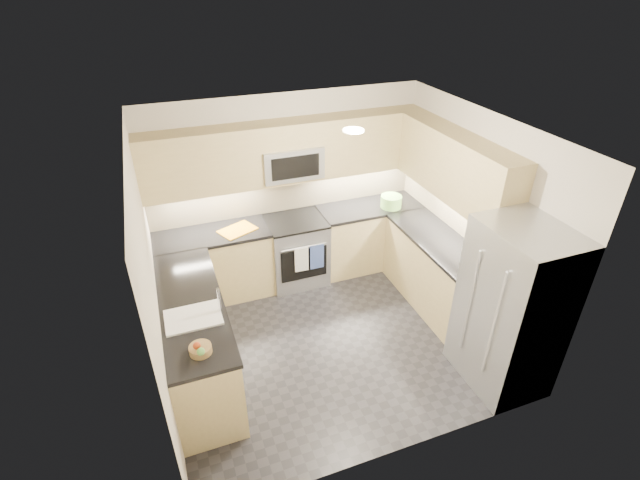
% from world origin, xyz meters
% --- Properties ---
extents(floor, '(3.60, 3.20, 0.00)m').
position_xyz_m(floor, '(0.00, 0.00, 0.00)').
color(floor, black).
rests_on(floor, ground).
extents(ceiling, '(3.60, 3.20, 0.02)m').
position_xyz_m(ceiling, '(0.00, 0.00, 2.50)').
color(ceiling, beige).
rests_on(ceiling, wall_back).
extents(wall_back, '(3.60, 0.02, 2.50)m').
position_xyz_m(wall_back, '(0.00, 1.60, 1.25)').
color(wall_back, beige).
rests_on(wall_back, floor).
extents(wall_front, '(3.60, 0.02, 2.50)m').
position_xyz_m(wall_front, '(0.00, -1.60, 1.25)').
color(wall_front, beige).
rests_on(wall_front, floor).
extents(wall_left, '(0.02, 3.20, 2.50)m').
position_xyz_m(wall_left, '(-1.80, 0.00, 1.25)').
color(wall_left, beige).
rests_on(wall_left, floor).
extents(wall_right, '(0.02, 3.20, 2.50)m').
position_xyz_m(wall_right, '(1.80, 0.00, 1.25)').
color(wall_right, beige).
rests_on(wall_right, floor).
extents(base_cab_back_left, '(1.42, 0.60, 0.90)m').
position_xyz_m(base_cab_back_left, '(-1.09, 1.30, 0.45)').
color(base_cab_back_left, tan).
rests_on(base_cab_back_left, floor).
extents(base_cab_back_right, '(1.42, 0.60, 0.90)m').
position_xyz_m(base_cab_back_right, '(1.09, 1.30, 0.45)').
color(base_cab_back_right, tan).
rests_on(base_cab_back_right, floor).
extents(base_cab_right, '(0.60, 1.70, 0.90)m').
position_xyz_m(base_cab_right, '(1.50, 0.15, 0.45)').
color(base_cab_right, tan).
rests_on(base_cab_right, floor).
extents(base_cab_peninsula, '(0.60, 2.00, 0.90)m').
position_xyz_m(base_cab_peninsula, '(-1.50, 0.00, 0.45)').
color(base_cab_peninsula, tan).
rests_on(base_cab_peninsula, floor).
extents(countertop_back_left, '(1.42, 0.63, 0.04)m').
position_xyz_m(countertop_back_left, '(-1.09, 1.30, 0.92)').
color(countertop_back_left, black).
rests_on(countertop_back_left, base_cab_back_left).
extents(countertop_back_right, '(1.42, 0.63, 0.04)m').
position_xyz_m(countertop_back_right, '(1.09, 1.30, 0.92)').
color(countertop_back_right, black).
rests_on(countertop_back_right, base_cab_back_right).
extents(countertop_right, '(0.63, 1.70, 0.04)m').
position_xyz_m(countertop_right, '(1.50, 0.15, 0.92)').
color(countertop_right, black).
rests_on(countertop_right, base_cab_right).
extents(countertop_peninsula, '(0.63, 2.00, 0.04)m').
position_xyz_m(countertop_peninsula, '(-1.50, 0.00, 0.92)').
color(countertop_peninsula, black).
rests_on(countertop_peninsula, base_cab_peninsula).
extents(upper_cab_back, '(3.60, 0.35, 0.75)m').
position_xyz_m(upper_cab_back, '(0.00, 1.43, 1.83)').
color(upper_cab_back, tan).
rests_on(upper_cab_back, wall_back).
extents(upper_cab_right, '(0.35, 1.95, 0.75)m').
position_xyz_m(upper_cab_right, '(1.62, 0.28, 1.83)').
color(upper_cab_right, tan).
rests_on(upper_cab_right, wall_right).
extents(backsplash_back, '(3.60, 0.01, 0.51)m').
position_xyz_m(backsplash_back, '(0.00, 1.60, 1.20)').
color(backsplash_back, '#C2B28C').
rests_on(backsplash_back, wall_back).
extents(backsplash_right, '(0.01, 2.30, 0.51)m').
position_xyz_m(backsplash_right, '(1.80, 0.45, 1.20)').
color(backsplash_right, '#C2B28C').
rests_on(backsplash_right, wall_right).
extents(gas_range, '(0.76, 0.65, 0.91)m').
position_xyz_m(gas_range, '(0.00, 1.28, 0.46)').
color(gas_range, gray).
rests_on(gas_range, floor).
extents(range_cooktop, '(0.76, 0.65, 0.03)m').
position_xyz_m(range_cooktop, '(0.00, 1.28, 0.92)').
color(range_cooktop, black).
rests_on(range_cooktop, gas_range).
extents(oven_door_glass, '(0.62, 0.02, 0.45)m').
position_xyz_m(oven_door_glass, '(0.00, 0.95, 0.45)').
color(oven_door_glass, black).
rests_on(oven_door_glass, gas_range).
extents(oven_handle, '(0.60, 0.02, 0.02)m').
position_xyz_m(oven_handle, '(0.00, 0.93, 0.72)').
color(oven_handle, '#B2B5BA').
rests_on(oven_handle, gas_range).
extents(microwave, '(0.76, 0.40, 0.40)m').
position_xyz_m(microwave, '(0.00, 1.40, 1.70)').
color(microwave, '#A2A5AA').
rests_on(microwave, upper_cab_back).
extents(microwave_door, '(0.60, 0.01, 0.28)m').
position_xyz_m(microwave_door, '(0.00, 1.20, 1.70)').
color(microwave_door, black).
rests_on(microwave_door, microwave).
extents(refrigerator, '(0.70, 0.90, 1.80)m').
position_xyz_m(refrigerator, '(1.45, -1.15, 0.90)').
color(refrigerator, '#A0A3A8').
rests_on(refrigerator, floor).
extents(fridge_handle_left, '(0.02, 0.02, 1.20)m').
position_xyz_m(fridge_handle_left, '(1.08, -1.33, 0.95)').
color(fridge_handle_left, '#B2B5BA').
rests_on(fridge_handle_left, refrigerator).
extents(fridge_handle_right, '(0.02, 0.02, 1.20)m').
position_xyz_m(fridge_handle_right, '(1.08, -0.97, 0.95)').
color(fridge_handle_right, '#B2B5BA').
rests_on(fridge_handle_right, refrigerator).
extents(sink_basin, '(0.52, 0.38, 0.16)m').
position_xyz_m(sink_basin, '(-1.50, -0.25, 0.88)').
color(sink_basin, white).
rests_on(sink_basin, base_cab_peninsula).
extents(faucet, '(0.03, 0.03, 0.28)m').
position_xyz_m(faucet, '(-1.24, -0.25, 1.08)').
color(faucet, silver).
rests_on(faucet, countertop_peninsula).
extents(utensil_bowl, '(0.37, 0.37, 0.16)m').
position_xyz_m(utensil_bowl, '(1.34, 1.17, 1.02)').
color(utensil_bowl, '#7AC454').
rests_on(utensil_bowl, countertop_back_right).
extents(cutting_board, '(0.52, 0.46, 0.01)m').
position_xyz_m(cutting_board, '(-0.77, 1.26, 0.95)').
color(cutting_board, orange).
rests_on(cutting_board, countertop_back_left).
extents(fruit_basket, '(0.23, 0.23, 0.07)m').
position_xyz_m(fruit_basket, '(-1.50, -0.73, 0.98)').
color(fruit_basket, olive).
rests_on(fruit_basket, countertop_peninsula).
extents(fruit_apple, '(0.07, 0.07, 0.07)m').
position_xyz_m(fruit_apple, '(-1.52, -0.76, 1.05)').
color(fruit_apple, '#A43412').
rests_on(fruit_apple, fruit_basket).
extents(fruit_pear, '(0.07, 0.07, 0.07)m').
position_xyz_m(fruit_pear, '(-1.50, -0.84, 1.05)').
color(fruit_pear, '#57A044').
rests_on(fruit_pear, fruit_basket).
extents(dish_towel_check, '(0.18, 0.02, 0.34)m').
position_xyz_m(dish_towel_check, '(-0.05, 0.91, 0.55)').
color(dish_towel_check, white).
rests_on(dish_towel_check, oven_handle).
extents(dish_towel_blue, '(0.19, 0.02, 0.35)m').
position_xyz_m(dish_towel_blue, '(0.16, 0.91, 0.55)').
color(dish_towel_blue, '#314689').
rests_on(dish_towel_blue, oven_handle).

